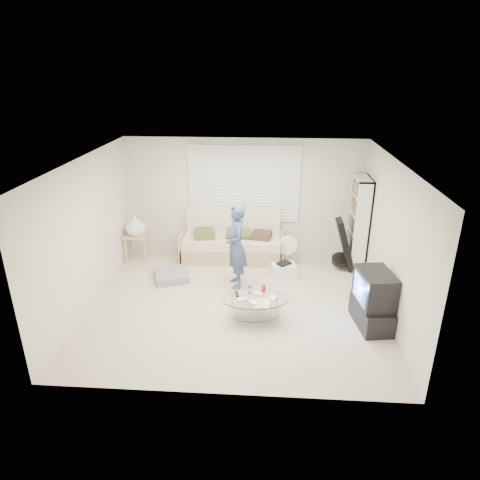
# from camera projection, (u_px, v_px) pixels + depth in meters

# --- Properties ---
(ground) EXTENTS (5.00, 5.00, 0.00)m
(ground) POSITION_uv_depth(u_px,v_px,m) (236.00, 303.00, 7.49)
(ground) COLOR #BBAC91
(ground) RESTS_ON ground
(room_shell) EXTENTS (5.02, 4.52, 2.51)m
(room_shell) POSITION_uv_depth(u_px,v_px,m) (238.00, 206.00, 7.31)
(room_shell) COLOR beige
(room_shell) RESTS_ON ground
(window_blinds) EXTENTS (2.32, 0.08, 1.62)m
(window_blinds) POSITION_uv_depth(u_px,v_px,m) (244.00, 184.00, 8.93)
(window_blinds) COLOR silver
(window_blinds) RESTS_ON ground
(futon_sofa) EXTENTS (2.16, 0.87, 1.06)m
(futon_sofa) POSITION_uv_depth(u_px,v_px,m) (232.00, 243.00, 9.10)
(futon_sofa) COLOR tan
(futon_sofa) RESTS_ON ground
(grey_floor_pillow) EXTENTS (0.80, 0.80, 0.14)m
(grey_floor_pillow) POSITION_uv_depth(u_px,v_px,m) (172.00, 276.00, 8.30)
(grey_floor_pillow) COLOR slate
(grey_floor_pillow) RESTS_ON ground
(side_table) EXTENTS (0.50, 0.40, 0.99)m
(side_table) POSITION_uv_depth(u_px,v_px,m) (136.00, 227.00, 8.87)
(side_table) COLOR tan
(side_table) RESTS_ON ground
(bookshelf) EXTENTS (0.29, 0.78, 1.86)m
(bookshelf) POSITION_uv_depth(u_px,v_px,m) (358.00, 223.00, 8.57)
(bookshelf) COLOR white
(bookshelf) RESTS_ON ground
(guitar_case) EXTENTS (0.44, 0.39, 1.04)m
(guitar_case) POSITION_uv_depth(u_px,v_px,m) (344.00, 248.00, 8.55)
(guitar_case) COLOR black
(guitar_case) RESTS_ON ground
(floor_fan) EXTENTS (0.39, 0.27, 0.66)m
(floor_fan) POSITION_uv_depth(u_px,v_px,m) (287.00, 248.00, 8.75)
(floor_fan) COLOR white
(floor_fan) RESTS_ON ground
(storage_bin) EXTENTS (0.53, 0.44, 0.32)m
(storage_bin) POSITION_uv_depth(u_px,v_px,m) (284.00, 270.00, 8.35)
(storage_bin) COLOR white
(storage_bin) RESTS_ON ground
(tv_unit) EXTENTS (0.58, 0.91, 0.93)m
(tv_unit) POSITION_uv_depth(u_px,v_px,m) (373.00, 300.00, 6.69)
(tv_unit) COLOR black
(tv_unit) RESTS_ON ground
(coffee_table) EXTENTS (1.15, 0.80, 0.52)m
(coffee_table) POSITION_uv_depth(u_px,v_px,m) (256.00, 302.00, 6.87)
(coffee_table) COLOR silver
(coffee_table) RESTS_ON ground
(standing_person) EXTENTS (0.51, 0.66, 1.60)m
(standing_person) POSITION_uv_depth(u_px,v_px,m) (236.00, 246.00, 7.79)
(standing_person) COLOR navy
(standing_person) RESTS_ON ground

